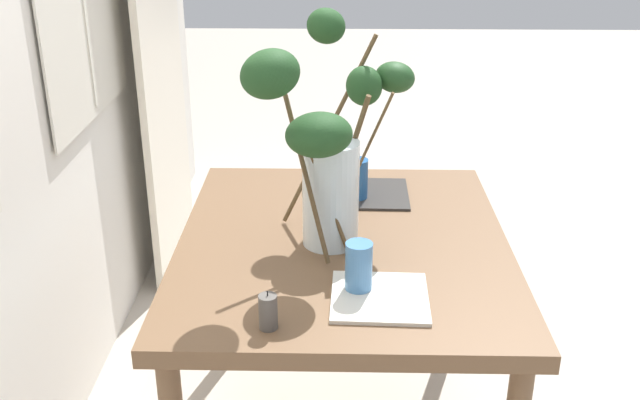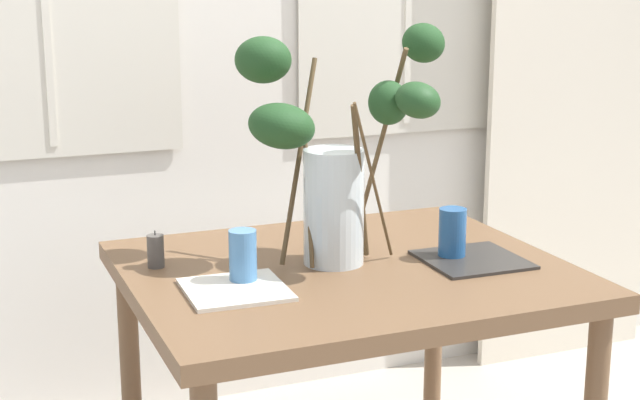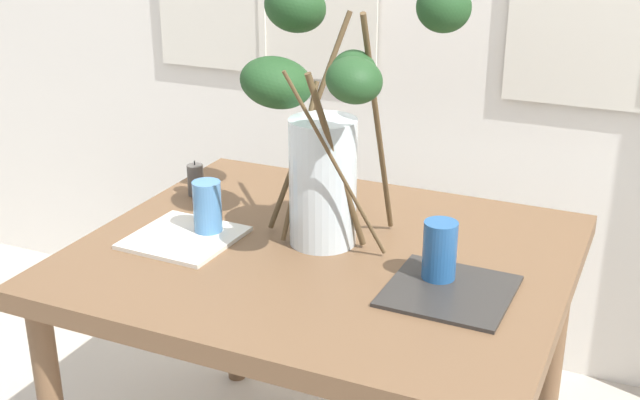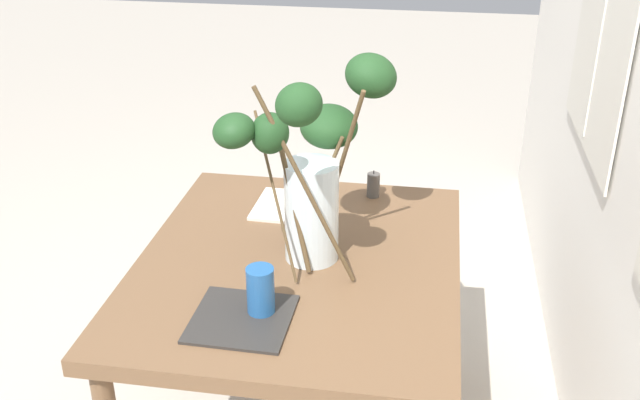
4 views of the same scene
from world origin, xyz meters
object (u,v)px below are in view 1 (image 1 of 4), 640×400
Objects in this scene: dining_table at (343,264)px; plate_square_right at (369,194)px; drinking_glass_blue_left at (359,268)px; drinking_glass_blue_right at (356,180)px; vase_with_branches at (327,147)px; pillar_candle at (268,312)px; plate_square_left at (380,297)px.

dining_table is 4.38× the size of plate_square_right.
plate_square_right is at bearing -14.94° from dining_table.
drinking_glass_blue_right is at bearing -0.79° from drinking_glass_blue_left.
dining_table is 0.37m from vase_with_branches.
drinking_glass_blue_left is 1.38× the size of pillar_candle.
drinking_glass_blue_right is 0.54× the size of plate_square_right.
vase_with_branches reaches higher than drinking_glass_blue_right.
drinking_glass_blue_left is (-0.26, -0.08, -0.22)m from vase_with_branches.
drinking_glass_blue_left is at bearing -162.27° from vase_with_branches.
vase_with_branches is at bearing 159.12° from plate_square_right.
vase_with_branches is at bearing -16.53° from pillar_candle.
vase_with_branches is 4.69× the size of drinking_glass_blue_left.
pillar_candle is at bearing 116.61° from plate_square_left.
drinking_glass_blue_left is 0.57m from drinking_glass_blue_right.
drinking_glass_blue_right reaches higher than dining_table.
plate_square_left is (-0.32, -0.09, 0.08)m from dining_table.
dining_table is 8.25× the size of drinking_glass_blue_left.
plate_square_right is at bearing -4.77° from drinking_glass_blue_left.
plate_square_right is (0.35, -0.13, -0.28)m from vase_with_branches.
pillar_candle reaches higher than plate_square_right.
dining_table is at bearing 165.06° from plate_square_right.
pillar_candle is at bearing 163.47° from vase_with_branches.
plate_square_right is at bearing -20.88° from vase_with_branches.
drinking_glass_blue_right is at bearing 130.88° from plate_square_right.
drinking_glass_blue_left is at bearing 179.21° from drinking_glass_blue_right.
vase_with_branches is at bearing 17.73° from drinking_glass_blue_left.
drinking_glass_blue_right is 0.61m from plate_square_left.
vase_with_branches is 0.47m from plate_square_right.
pillar_candle is (-0.17, 0.21, -0.02)m from drinking_glass_blue_left.
dining_table is 0.32m from drinking_glass_blue_left.
drinking_glass_blue_right reaches higher than plate_square_right.
drinking_glass_blue_left is 0.27m from pillar_candle.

